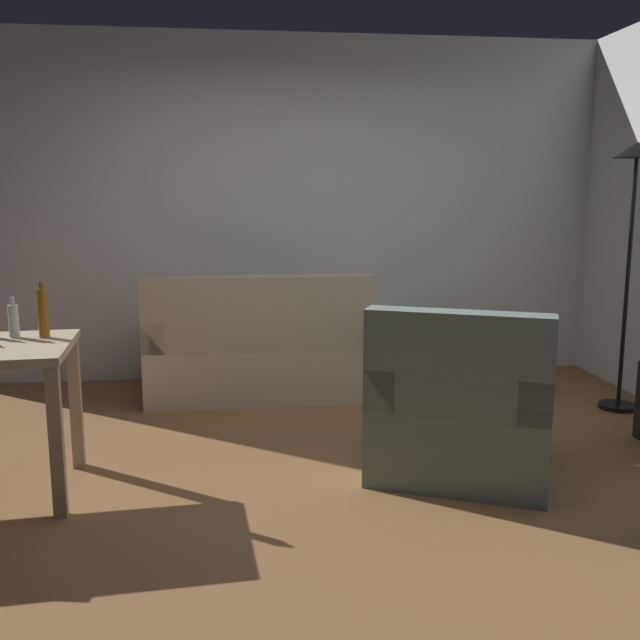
# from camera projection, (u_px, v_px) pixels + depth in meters

# --- Properties ---
(ground_plane) EXTENTS (5.20, 4.40, 0.02)m
(ground_plane) POSITION_uv_depth(u_px,v_px,m) (313.00, 478.00, 3.74)
(ground_plane) COLOR olive
(wall_rear) EXTENTS (5.20, 0.10, 2.70)m
(wall_rear) POSITION_uv_depth(u_px,v_px,m) (282.00, 210.00, 5.65)
(wall_rear) COLOR white
(wall_rear) RESTS_ON ground_plane
(couch) EXTENTS (1.61, 0.84, 0.92)m
(couch) POSITION_uv_depth(u_px,v_px,m) (259.00, 354.00, 5.21)
(couch) COLOR beige
(couch) RESTS_ON ground_plane
(torchiere_lamp) EXTENTS (0.32, 0.32, 1.81)m
(torchiere_lamp) POSITION_uv_depth(u_px,v_px,m) (633.00, 203.00, 4.67)
(torchiere_lamp) COLOR black
(torchiere_lamp) RESTS_ON ground_plane
(potted_plant) EXTENTS (0.36, 0.36, 0.57)m
(potted_plant) POSITION_uv_depth(u_px,v_px,m) (421.00, 339.00, 5.66)
(potted_plant) COLOR brown
(potted_plant) RESTS_ON ground_plane
(armchair) EXTENTS (1.17, 1.14, 0.92)m
(armchair) POSITION_uv_depth(u_px,v_px,m) (462.00, 415.00, 3.73)
(armchair) COLOR slate
(armchair) RESTS_ON ground_plane
(bottle_clear) EXTENTS (0.05, 0.05, 0.21)m
(bottle_clear) POSITION_uv_depth(u_px,v_px,m) (14.00, 320.00, 3.53)
(bottle_clear) COLOR silver
(bottle_clear) RESTS_ON desk
(bottle_amber) EXTENTS (0.05, 0.05, 0.29)m
(bottle_amber) POSITION_uv_depth(u_px,v_px,m) (43.00, 313.00, 3.53)
(bottle_amber) COLOR #9E6019
(bottle_amber) RESTS_ON desk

